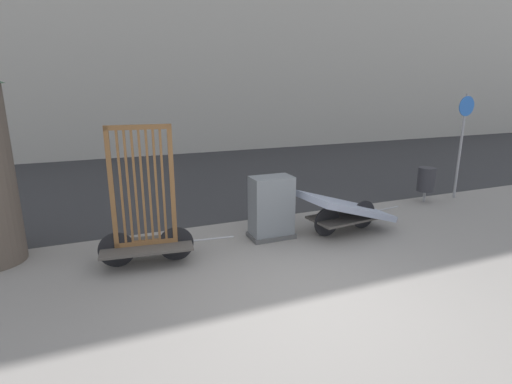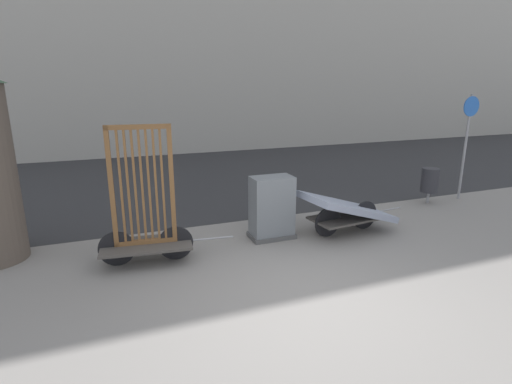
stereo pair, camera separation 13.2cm
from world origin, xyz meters
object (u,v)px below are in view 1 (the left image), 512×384
at_px(utility_cabinet, 271,210).
at_px(sign_post, 462,134).
at_px(trash_bin, 426,179).
at_px(bike_cart_with_bedframe, 145,220).
at_px(bike_cart_with_mattress, 346,209).

relative_size(utility_cabinet, sign_post, 0.46).
height_order(trash_bin, sign_post, sign_post).
relative_size(bike_cart_with_bedframe, trash_bin, 2.60).
height_order(bike_cart_with_mattress, trash_bin, trash_bin).
xyz_separation_m(bike_cart_with_bedframe, sign_post, (7.63, 1.00, 0.87)).
relative_size(trash_bin, sign_post, 0.33).
bearing_deg(sign_post, utility_cabinet, -172.39).
bearing_deg(bike_cart_with_bedframe, trash_bin, 14.86).
bearing_deg(sign_post, bike_cart_with_mattress, -165.76).
bearing_deg(bike_cart_with_bedframe, bike_cart_with_mattress, 6.31).
xyz_separation_m(bike_cart_with_bedframe, bike_cart_with_mattress, (3.71, 0.00, -0.26)).
distance_m(utility_cabinet, sign_post, 5.51).
bearing_deg(trash_bin, bike_cart_with_bedframe, -171.43).
bearing_deg(bike_cart_with_bedframe, utility_cabinet, 13.32).
bearing_deg(bike_cart_with_bedframe, sign_post, 13.73).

